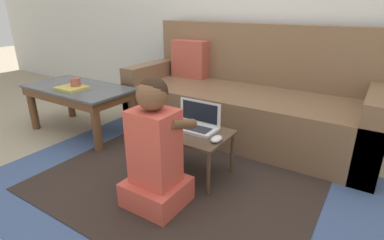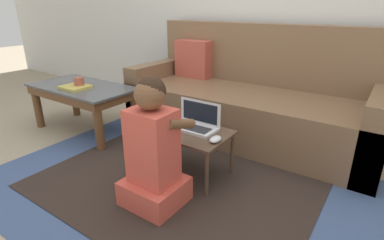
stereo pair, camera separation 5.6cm
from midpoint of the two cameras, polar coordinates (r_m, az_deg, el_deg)
name	(u,v)px [view 2 (the right image)]	position (r m, az deg, el deg)	size (l,w,h in m)	color
ground_plane	(169,186)	(1.99, -3.58, -12.38)	(16.00, 16.00, 0.00)	gray
area_rug	(172,185)	(1.98, -3.06, -12.29)	(2.39, 1.69, 0.01)	#3D517A
couch	(249,100)	(2.70, 11.43, 3.78)	(2.12, 0.85, 0.95)	brown
coffee_table	(83,94)	(2.85, -19.56, 4.76)	(0.98, 0.51, 0.42)	#4C5156
laptop_desk	(189,136)	(1.99, 0.18, -3.07)	(0.54, 0.37, 0.32)	#4C3828
laptop	(195,124)	(2.00, 1.37, -0.80)	(0.31, 0.17, 0.18)	silver
computer_mouse	(216,139)	(1.82, 5.38, -3.67)	(0.06, 0.10, 0.03)	silver
person_seated	(153,153)	(1.68, -6.41, -6.19)	(0.33, 0.37, 0.76)	#CC4C3D
cup_on_table	(79,83)	(2.77, -20.15, 6.72)	(0.08, 0.08, 0.09)	#994C3D
book_on_table	(75,87)	(2.76, -20.80, 5.89)	(0.23, 0.20, 0.02)	tan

